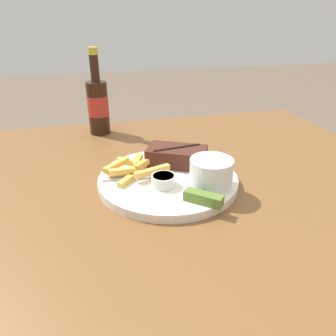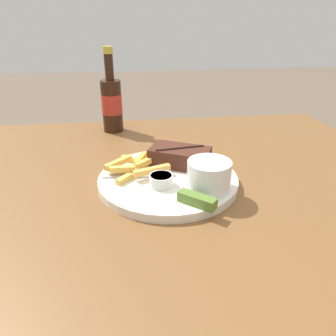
# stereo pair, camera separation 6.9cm
# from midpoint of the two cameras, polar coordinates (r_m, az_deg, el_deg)

# --- Properties ---
(dining_table) EXTENTS (1.13, 0.92, 0.76)m
(dining_table) POSITION_cam_midpoint_polar(r_m,az_deg,el_deg) (0.76, -2.64, -9.16)
(dining_table) COLOR brown
(dining_table) RESTS_ON ground_plane
(dinner_plate) EXTENTS (0.30, 0.30, 0.02)m
(dinner_plate) POSITION_cam_midpoint_polar(r_m,az_deg,el_deg) (0.70, -2.81, -2.19)
(dinner_plate) COLOR silver
(dinner_plate) RESTS_ON dining_table
(steak_portion) EXTENTS (0.15, 0.13, 0.04)m
(steak_portion) POSITION_cam_midpoint_polar(r_m,az_deg,el_deg) (0.75, -1.09, 2.04)
(steak_portion) COLOR #472319
(steak_portion) RESTS_ON dinner_plate
(fries_pile) EXTENTS (0.14, 0.13, 0.02)m
(fries_pile) POSITION_cam_midpoint_polar(r_m,az_deg,el_deg) (0.72, -8.65, 0.16)
(fries_pile) COLOR gold
(fries_pile) RESTS_ON dinner_plate
(coleslaw_cup) EXTENTS (0.09, 0.09, 0.06)m
(coleslaw_cup) POSITION_cam_midpoint_polar(r_m,az_deg,el_deg) (0.65, 4.52, -0.72)
(coleslaw_cup) COLOR white
(coleslaw_cup) RESTS_ON dinner_plate
(dipping_sauce_cup) EXTENTS (0.05, 0.05, 0.02)m
(dipping_sauce_cup) POSITION_cam_midpoint_polar(r_m,az_deg,el_deg) (0.66, -3.82, -2.18)
(dipping_sauce_cup) COLOR silver
(dipping_sauce_cup) RESTS_ON dinner_plate
(pickle_spear) EXTENTS (0.07, 0.06, 0.02)m
(pickle_spear) POSITION_cam_midpoint_polar(r_m,az_deg,el_deg) (0.60, 2.91, -5.34)
(pickle_spear) COLOR #567A2D
(pickle_spear) RESTS_ON dinner_plate
(fork_utensil) EXTENTS (0.13, 0.03, 0.00)m
(fork_utensil) POSITION_cam_midpoint_polar(r_m,az_deg,el_deg) (0.70, -9.26, -1.80)
(fork_utensil) COLOR #B7B7BC
(fork_utensil) RESTS_ON dinner_plate
(beer_bottle) EXTENTS (0.06, 0.06, 0.25)m
(beer_bottle) POSITION_cam_midpoint_polar(r_m,az_deg,el_deg) (1.01, -14.08, 10.67)
(beer_bottle) COLOR black
(beer_bottle) RESTS_ON dining_table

